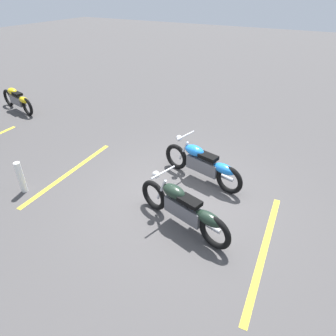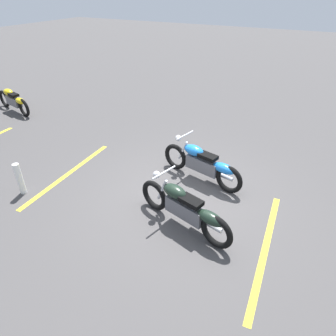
# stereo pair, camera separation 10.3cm
# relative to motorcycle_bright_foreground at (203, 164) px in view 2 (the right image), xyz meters

# --- Properties ---
(ground_plane) EXTENTS (60.00, 60.00, 0.00)m
(ground_plane) POSITION_rel_motorcycle_bright_foreground_xyz_m (0.12, 0.83, -0.46)
(ground_plane) COLOR #474444
(motorcycle_bright_foreground) EXTENTS (2.19, 0.75, 1.04)m
(motorcycle_bright_foreground) POSITION_rel_motorcycle_bright_foreground_xyz_m (0.00, 0.00, 0.00)
(motorcycle_bright_foreground) COLOR black
(motorcycle_bright_foreground) RESTS_ON ground
(motorcycle_dark_foreground) EXTENTS (2.18, 0.79, 1.04)m
(motorcycle_dark_foreground) POSITION_rel_motorcycle_bright_foreground_xyz_m (-0.33, 1.68, 0.00)
(motorcycle_dark_foreground) COLOR black
(motorcycle_dark_foreground) RESTS_ON ground
(motorcycle_row_far_left) EXTENTS (2.10, 0.58, 0.80)m
(motorcycle_row_far_left) POSITION_rel_motorcycle_bright_foreground_xyz_m (7.77, -0.99, -0.03)
(motorcycle_row_far_left) COLOR black
(motorcycle_row_far_left) RESTS_ON ground
(bollard_post) EXTENTS (0.14, 0.14, 0.75)m
(bollard_post) POSITION_rel_motorcycle_bright_foreground_xyz_m (3.39, 2.37, -0.09)
(bollard_post) COLOR white
(bollard_post) RESTS_ON ground
(parking_stripe_near) EXTENTS (0.31, 3.20, 0.01)m
(parking_stripe_near) POSITION_rel_motorcycle_bright_foreground_xyz_m (-1.86, 1.52, -0.46)
(parking_stripe_near) COLOR yellow
(parking_stripe_near) RESTS_ON ground
(parking_stripe_mid) EXTENTS (0.31, 3.20, 0.01)m
(parking_stripe_mid) POSITION_rel_motorcycle_bright_foreground_xyz_m (3.06, 1.29, -0.46)
(parking_stripe_mid) COLOR yellow
(parking_stripe_mid) RESTS_ON ground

